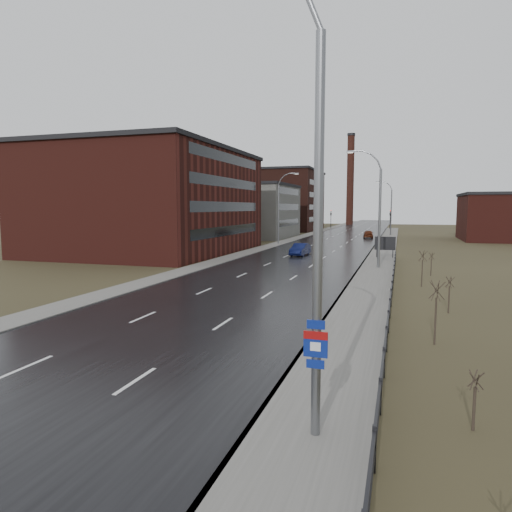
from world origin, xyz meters
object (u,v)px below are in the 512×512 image
Objects in this scene: billboard at (385,244)px; car_near at (300,250)px; streetlight_main at (305,201)px; car_far at (368,234)px.

car_near is (-9.98, 0.38, -1.00)m from billboard.
streetlight_main is at bearing -74.14° from car_near.
billboard is at bearing 89.17° from streetlight_main.
streetlight_main reaches higher than car_far.
car_far is at bearing 96.73° from billboard.
car_near is at bearing 177.83° from billboard.
billboard is 0.56× the size of car_far.
streetlight_main is 44.80m from car_near.
car_near is 35.49m from car_far.
car_far reaches higher than car_near.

